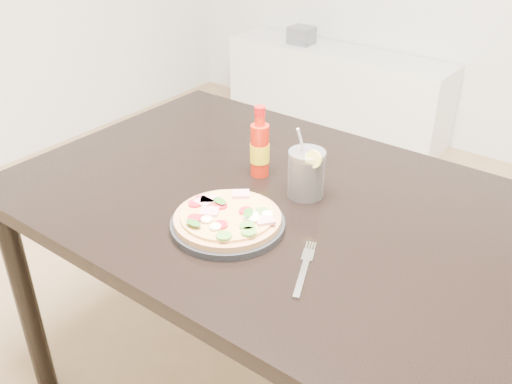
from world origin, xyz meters
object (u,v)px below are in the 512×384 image
Objects in this scene: pizza at (228,217)px; dining_table at (285,229)px; plate at (228,224)px; cola_cup at (306,174)px; hot_sauce_bottle at (260,149)px; media_console at (335,90)px; fork at (305,267)px.

dining_table is at bearing 78.49° from pizza.
pizza reaches higher than plate.
plate is 1.44× the size of cola_cup.
hot_sauce_bottle is 1.07× the size of cola_cup.
pizza reaches higher than dining_table.
dining_table is 1.00× the size of media_console.
media_console is at bearing 117.52° from cola_cup.
hot_sauce_bottle is 0.14× the size of media_console.
pizza is 0.22m from fork.
plate is at bearing -66.41° from media_console.
pizza is at bearing -68.71° from hot_sauce_bottle.
fork is (0.16, -0.25, -0.05)m from cola_cup.
cola_cup is (0.06, 0.23, 0.05)m from plate.
media_console is (-0.93, 2.14, -0.51)m from plate.
fork is at bearing -4.98° from pizza.
plate is at bearing -68.99° from hot_sauce_bottle.
hot_sauce_bottle is (-0.10, 0.25, 0.05)m from pizza.
cola_cup is at bearing 75.92° from pizza.
pizza is at bearing -8.18° from plate.
hot_sauce_bottle is at bearing 116.69° from fork.
media_console is (-1.15, 2.16, -0.50)m from fork.
dining_table is at bearing -63.65° from media_console.
hot_sauce_bottle reaches higher than fork.
pizza is 1.27× the size of hot_sauce_bottle.
cola_cup is (0.06, 0.23, 0.03)m from pizza.
pizza is (0.00, -0.00, 0.02)m from plate.
fork is at bearing -61.83° from media_console.
cola_cup is (0.15, -0.02, -0.02)m from hot_sauce_bottle.
media_console is at bearing 113.62° from pizza.
fork is 0.13× the size of media_console.
media_console is (-0.93, 2.14, -0.53)m from pizza.
pizza reaches higher than fork.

